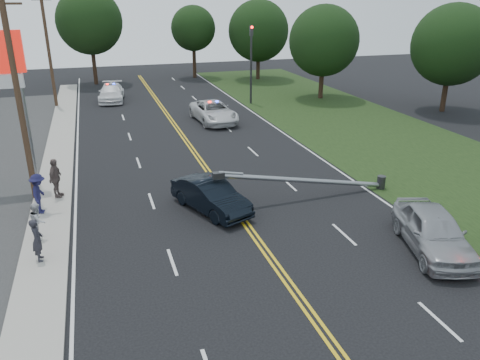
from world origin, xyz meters
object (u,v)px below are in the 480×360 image
object	(u,v)px
emergency_a	(214,112)
emergency_b	(111,93)
traffic_signal	(251,58)
utility_pole_mid	(19,99)
utility_pole_far	(49,50)
bystander_c	(39,194)
waiting_sedan	(433,231)
bystander_b	(38,221)
bystander_a	(37,240)
fallen_streetlight	(314,181)
crashed_sedan	(211,196)
bystander_d	(55,178)

from	to	relation	value
emergency_a	emergency_b	distance (m)	13.04
traffic_signal	utility_pole_mid	distance (m)	25.12
traffic_signal	utility_pole_far	distance (m)	17.97
utility_pole_far	emergency_a	world-z (taller)	utility_pole_far
bystander_c	utility_pole_far	bearing A→B (deg)	6.92
waiting_sedan	bystander_b	distance (m)	16.00
emergency_a	bystander_a	bearing A→B (deg)	-125.83
utility_pole_mid	fallen_streetlight	bearing A→B (deg)	-16.64
crashed_sedan	bystander_b	xyz separation A→B (m)	(-7.49, -0.69, 0.15)
bystander_c	waiting_sedan	bearing A→B (deg)	-112.52
emergency_b	bystander_a	xyz separation A→B (m)	(-4.31, -29.58, 0.17)
bystander_a	waiting_sedan	bearing A→B (deg)	-108.63
emergency_b	bystander_a	distance (m)	29.89
crashed_sedan	emergency_b	distance (m)	27.18
fallen_streetlight	utility_pole_far	world-z (taller)	utility_pole_far
traffic_signal	bystander_c	bearing A→B (deg)	-130.45
crashed_sedan	traffic_signal	bearing A→B (deg)	44.44
utility_pole_mid	bystander_b	size ratio (longest dim) A/B	6.40
bystander_c	utility_pole_mid	bearing A→B (deg)	18.18
crashed_sedan	bystander_a	size ratio (longest dim) A/B	2.68
emergency_b	utility_pole_mid	bearing A→B (deg)	-95.92
waiting_sedan	bystander_d	xyz separation A→B (m)	(-14.49, 9.88, 0.26)
emergency_a	bystander_d	bearing A→B (deg)	-135.84
bystander_b	utility_pole_far	bearing A→B (deg)	2.85
traffic_signal	bystander_c	xyz separation A→B (m)	(-17.06, -20.01, -3.14)
traffic_signal	emergency_a	xyz separation A→B (m)	(-5.09, -5.65, -3.39)
bystander_b	bystander_c	distance (m)	2.61
waiting_sedan	utility_pole_far	bearing A→B (deg)	132.62
fallen_streetlight	utility_pole_mid	distance (m)	14.58
utility_pole_mid	crashed_sedan	size ratio (longest dim) A/B	2.18
emergency_a	crashed_sedan	bearing A→B (deg)	-108.95
crashed_sedan	bystander_d	size ratio (longest dim) A/B	2.30
utility_pole_mid	crashed_sedan	world-z (taller)	utility_pole_mid
bystander_b	waiting_sedan	bearing A→B (deg)	-108.76
utility_pole_mid	emergency_b	bearing A→B (deg)	77.75
waiting_sedan	crashed_sedan	bearing A→B (deg)	156.96
fallen_streetlight	bystander_b	xyz separation A→B (m)	(-12.82, -0.62, -0.02)
bystander_c	bystander_a	bearing A→B (deg)	-170.76
utility_pole_far	emergency_a	size ratio (longest dim) A/B	1.70
utility_pole_far	bystander_d	xyz separation A→B (m)	(1.08, -22.31, -3.97)
waiting_sedan	bystander_d	distance (m)	17.54
fallen_streetlight	bystander_b	bearing A→B (deg)	-177.25
utility_pole_far	waiting_sedan	bearing A→B (deg)	-64.20
fallen_streetlight	waiting_sedan	bearing A→B (deg)	-70.63
traffic_signal	bystander_b	size ratio (longest dim) A/B	4.51
crashed_sedan	bystander_b	bearing A→B (deg)	163.01
traffic_signal	emergency_b	world-z (taller)	traffic_signal
utility_pole_mid	crashed_sedan	bearing A→B (deg)	-25.96
emergency_a	bystander_d	size ratio (longest dim) A/B	2.95
utility_pole_mid	emergency_b	distance (m)	24.01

